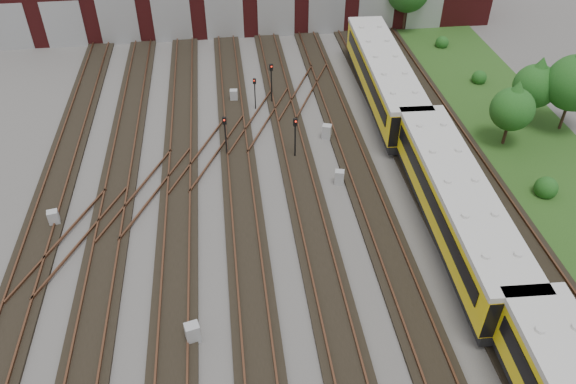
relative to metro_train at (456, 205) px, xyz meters
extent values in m
plane|color=#454340|center=(-10.00, -4.05, -2.09)|extent=(120.00, 120.00, 0.00)
cube|color=black|center=(-24.00, -4.05, -2.00)|extent=(2.40, 70.00, 0.18)
cube|color=#553322|center=(-23.28, -4.05, -1.84)|extent=(0.10, 70.00, 0.15)
cube|color=black|center=(-20.00, -4.05, -2.00)|extent=(2.40, 70.00, 0.18)
cube|color=#553322|center=(-20.72, -4.05, -1.84)|extent=(0.10, 70.00, 0.15)
cube|color=#553322|center=(-19.28, -4.05, -1.84)|extent=(0.10, 70.00, 0.15)
cube|color=black|center=(-16.00, -4.05, -2.00)|extent=(2.40, 70.00, 0.18)
cube|color=#553322|center=(-16.72, -4.05, -1.84)|extent=(0.10, 70.00, 0.15)
cube|color=#553322|center=(-15.28, -4.05, -1.84)|extent=(0.10, 70.00, 0.15)
cube|color=black|center=(-12.00, -4.05, -2.00)|extent=(2.40, 70.00, 0.18)
cube|color=#553322|center=(-12.72, -4.05, -1.84)|extent=(0.10, 70.00, 0.15)
cube|color=#553322|center=(-11.28, -4.05, -1.84)|extent=(0.10, 70.00, 0.15)
cube|color=black|center=(-8.00, -4.05, -2.00)|extent=(2.40, 70.00, 0.18)
cube|color=#553322|center=(-8.72, -4.05, -1.84)|extent=(0.10, 70.00, 0.15)
cube|color=#553322|center=(-7.28, -4.05, -1.84)|extent=(0.10, 70.00, 0.15)
cube|color=black|center=(-4.00, -4.05, -2.00)|extent=(2.40, 70.00, 0.18)
cube|color=#553322|center=(-4.72, -4.05, -1.84)|extent=(0.10, 70.00, 0.15)
cube|color=#553322|center=(-3.28, -4.05, -1.84)|extent=(0.10, 70.00, 0.15)
cube|color=black|center=(0.00, -4.05, -2.00)|extent=(2.40, 70.00, 0.18)
cube|color=#553322|center=(-0.72, -4.05, -1.84)|extent=(0.10, 70.00, 0.15)
cube|color=#553322|center=(0.72, -4.05, -1.84)|extent=(0.10, 70.00, 0.15)
cube|color=black|center=(4.00, -4.05, -2.00)|extent=(2.40, 70.00, 0.18)
cube|color=#553322|center=(3.28, -4.05, -1.84)|extent=(0.10, 70.00, 0.15)
cube|color=#553322|center=(4.72, -4.05, -1.84)|extent=(0.10, 70.00, 0.15)
cube|color=#553322|center=(-18.00, 5.95, -1.84)|extent=(5.40, 9.62, 0.15)
cube|color=#553322|center=(-14.00, 9.95, -1.84)|extent=(5.40, 9.62, 0.15)
cube|color=#553322|center=(-10.00, 13.95, -1.84)|extent=(5.40, 9.62, 0.15)
cube|color=#553322|center=(-22.00, 1.95, -1.84)|extent=(5.40, 9.62, 0.15)
cube|color=#553322|center=(-6.00, 17.95, -1.84)|extent=(5.40, 9.62, 0.15)
cube|color=#9EA0A3|center=(-32.00, 29.93, 0.11)|extent=(3.60, 0.12, 4.40)
cube|color=#9EA0A3|center=(-27.00, 29.93, 0.11)|extent=(3.60, 0.12, 4.40)
cube|color=#9EA0A3|center=(-22.00, 29.93, 0.11)|extent=(3.60, 0.12, 4.40)
cube|color=#9EA0A3|center=(-17.00, 29.93, 0.11)|extent=(3.60, 0.12, 4.40)
cube|color=#9EA0A3|center=(-12.00, 29.93, 0.11)|extent=(3.60, 0.12, 4.40)
cube|color=#9EA0A3|center=(-7.00, 29.93, 0.11)|extent=(3.60, 0.12, 4.40)
cube|color=#9EA0A3|center=(-2.00, 29.93, 0.11)|extent=(3.60, 0.12, 4.40)
cube|color=#9EA0A3|center=(3.00, 29.93, 0.11)|extent=(3.60, 0.12, 4.40)
cube|color=#9EA0A3|center=(8.00, 29.93, 0.11)|extent=(3.60, 0.12, 4.40)
cube|color=#214617|center=(9.00, 5.95, -2.07)|extent=(8.00, 55.00, 0.05)
cube|color=black|center=(0.00, 0.00, -1.43)|extent=(3.27, 16.76, 0.67)
cube|color=#E2A70C|center=(0.00, 0.00, 0.12)|extent=(3.60, 16.78, 2.44)
cube|color=silver|center=(0.00, 0.00, 1.51)|extent=(3.71, 16.78, 0.33)
cube|color=black|center=(-1.47, 0.06, 0.40)|extent=(0.70, 14.66, 0.94)
cube|color=black|center=(1.47, -0.06, 0.40)|extent=(0.70, 14.66, 0.94)
cube|color=black|center=(0.00, 16.00, -1.43)|extent=(3.27, 16.76, 0.67)
cube|color=#E2A70C|center=(0.00, 16.00, 0.12)|extent=(3.60, 16.78, 2.44)
cube|color=silver|center=(0.00, 16.00, 1.51)|extent=(3.71, 16.78, 0.33)
cube|color=black|center=(-1.47, 16.06, 0.40)|extent=(0.70, 14.66, 0.94)
cube|color=black|center=(1.47, 15.94, 0.40)|extent=(0.70, 14.66, 0.94)
cylinder|color=black|center=(-12.75, 9.56, -0.78)|extent=(0.11, 0.11, 2.62)
cube|color=black|center=(-12.75, 9.56, 0.80)|extent=(0.28, 0.19, 0.54)
sphere|color=red|center=(-12.75, 9.46, 0.90)|extent=(0.13, 0.13, 0.13)
cylinder|color=black|center=(-10.23, 15.93, -1.00)|extent=(0.09, 0.09, 2.18)
cube|color=black|center=(-10.23, 15.93, 0.31)|extent=(0.25, 0.21, 0.44)
sphere|color=red|center=(-10.23, 15.84, 0.40)|extent=(0.11, 0.11, 0.11)
cylinder|color=black|center=(-8.85, 16.67, -0.67)|extent=(0.10, 0.10, 2.86)
cube|color=black|center=(-8.85, 16.67, 1.02)|extent=(0.29, 0.21, 0.52)
sphere|color=red|center=(-8.85, 16.56, 1.13)|extent=(0.13, 0.13, 0.13)
cylinder|color=black|center=(-8.04, 8.78, -0.79)|extent=(0.11, 0.11, 2.62)
cube|color=black|center=(-8.04, 8.78, 0.79)|extent=(0.30, 0.21, 0.54)
sphere|color=red|center=(-8.04, 8.68, 0.90)|extent=(0.13, 0.13, 0.13)
cube|color=#A2A4A7|center=(-23.31, 3.64, -1.58)|extent=(0.70, 0.62, 1.02)
cube|color=#A2A4A7|center=(-11.85, 17.36, -1.60)|extent=(0.64, 0.55, 1.00)
cube|color=#A2A4A7|center=(-15.02, -5.91, -1.53)|extent=(0.80, 0.72, 1.13)
cube|color=#A2A4A7|center=(-5.40, 10.99, -1.55)|extent=(0.80, 0.74, 1.08)
cube|color=#A2A4A7|center=(-5.57, 5.48, -1.60)|extent=(0.71, 0.63, 1.00)
cylinder|color=#2F1E15|center=(6.00, 29.97, -1.01)|extent=(0.25, 0.25, 2.18)
cylinder|color=#2F1E15|center=(7.15, 8.61, -1.31)|extent=(0.22, 0.22, 1.56)
sphere|color=#134314|center=(7.15, 8.61, 0.77)|extent=(3.04, 3.04, 3.04)
cone|color=#134314|center=(7.15, 8.61, 1.86)|extent=(2.61, 2.61, 2.17)
cylinder|color=#2F1E15|center=(12.23, 10.00, -1.05)|extent=(0.22, 0.22, 2.09)
sphere|color=#134314|center=(12.23, 10.00, 1.73)|extent=(4.06, 4.06, 4.06)
cylinder|color=#2F1E15|center=(10.12, 11.31, -1.26)|extent=(0.27, 0.27, 1.66)
sphere|color=#134314|center=(10.12, 11.31, 0.95)|extent=(3.23, 3.23, 3.23)
cone|color=#134314|center=(10.12, 11.31, 2.10)|extent=(2.77, 2.77, 2.31)
sphere|color=#134314|center=(7.28, 2.66, -1.36)|extent=(1.48, 1.48, 1.48)
sphere|color=#134314|center=(9.10, 17.94, -1.47)|extent=(1.26, 1.26, 1.26)
sphere|color=#134314|center=(8.43, 25.36, -1.47)|extent=(1.24, 1.24, 1.24)
camera|label=1|loc=(-12.62, -23.18, 20.45)|focal=35.00mm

